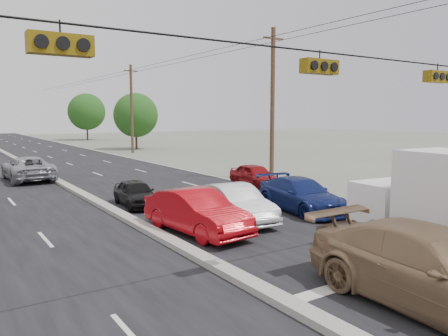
{
  "coord_description": "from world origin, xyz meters",
  "views": [
    {
      "loc": [
        -6.32,
        -7.68,
        4.28
      ],
      "look_at": [
        3.2,
        6.76,
        2.2
      ],
      "focal_mm": 35.0,
      "sensor_mm": 36.0,
      "label": 1
    }
  ],
  "objects_px": {
    "tan_sedan": "(436,271)",
    "queue_car_b": "(235,204)",
    "tree_right_mid": "(136,115)",
    "utility_pole_right_c": "(132,108)",
    "queue_car_a": "(136,193)",
    "queue_car_e": "(255,176)",
    "red_sedan": "(197,212)",
    "queue_car_d": "(301,195)",
    "tree_right_far": "(87,112)",
    "utility_pole_right_b": "(272,103)",
    "oncoming_far": "(28,169)"
  },
  "relations": [
    {
      "from": "tree_right_mid",
      "to": "tan_sedan",
      "type": "xyz_separation_m",
      "value": [
        -12.36,
        -47.54,
        -3.44
      ]
    },
    {
      "from": "red_sedan",
      "to": "oncoming_far",
      "type": "relative_size",
      "value": 0.84
    },
    {
      "from": "utility_pole_right_b",
      "to": "queue_car_a",
      "type": "relative_size",
      "value": 2.75
    },
    {
      "from": "queue_car_a",
      "to": "queue_car_b",
      "type": "bearing_deg",
      "value": -62.11
    },
    {
      "from": "tree_right_far",
      "to": "tan_sedan",
      "type": "height_order",
      "value": "tree_right_far"
    },
    {
      "from": "tree_right_far",
      "to": "red_sedan",
      "type": "bearing_deg",
      "value": -102.82
    },
    {
      "from": "queue_car_e",
      "to": "oncoming_far",
      "type": "bearing_deg",
      "value": 140.97
    },
    {
      "from": "queue_car_e",
      "to": "oncoming_far",
      "type": "distance_m",
      "value": 15.05
    },
    {
      "from": "tan_sedan",
      "to": "queue_car_a",
      "type": "distance_m",
      "value": 14.19
    },
    {
      "from": "tan_sedan",
      "to": "red_sedan",
      "type": "relative_size",
      "value": 1.28
    },
    {
      "from": "queue_car_e",
      "to": "red_sedan",
      "type": "bearing_deg",
      "value": -134.57
    },
    {
      "from": "queue_car_e",
      "to": "oncoming_far",
      "type": "xyz_separation_m",
      "value": [
        -11.0,
        10.28,
        0.12
      ]
    },
    {
      "from": "queue_car_b",
      "to": "oncoming_far",
      "type": "bearing_deg",
      "value": 112.55
    },
    {
      "from": "utility_pole_right_b",
      "to": "tree_right_far",
      "type": "bearing_deg",
      "value": 86.36
    },
    {
      "from": "tan_sedan",
      "to": "queue_car_d",
      "type": "bearing_deg",
      "value": 64.36
    },
    {
      "from": "utility_pole_right_b",
      "to": "queue_car_e",
      "type": "relative_size",
      "value": 2.51
    },
    {
      "from": "tree_right_mid",
      "to": "tan_sedan",
      "type": "relative_size",
      "value": 1.16
    },
    {
      "from": "red_sedan",
      "to": "queue_car_d",
      "type": "height_order",
      "value": "red_sedan"
    },
    {
      "from": "utility_pole_right_c",
      "to": "queue_car_e",
      "type": "xyz_separation_m",
      "value": [
        -2.9,
        -26.94,
        -4.43
      ]
    },
    {
      "from": "utility_pole_right_b",
      "to": "queue_car_b",
      "type": "bearing_deg",
      "value": -136.43
    },
    {
      "from": "queue_car_a",
      "to": "queue_car_e",
      "type": "height_order",
      "value": "queue_car_e"
    },
    {
      "from": "utility_pole_right_c",
      "to": "tan_sedan",
      "type": "distance_m",
      "value": 43.87
    },
    {
      "from": "tan_sedan",
      "to": "queue_car_e",
      "type": "relative_size",
      "value": 1.55
    },
    {
      "from": "utility_pole_right_c",
      "to": "tree_right_far",
      "type": "distance_m",
      "value": 30.2
    },
    {
      "from": "queue_car_a",
      "to": "queue_car_e",
      "type": "relative_size",
      "value": 0.91
    },
    {
      "from": "queue_car_d",
      "to": "tree_right_mid",
      "type": "bearing_deg",
      "value": 86.33
    },
    {
      "from": "utility_pole_right_b",
      "to": "oncoming_far",
      "type": "distance_m",
      "value": 16.77
    },
    {
      "from": "queue_car_d",
      "to": "queue_car_e",
      "type": "bearing_deg",
      "value": 77.45
    },
    {
      "from": "utility_pole_right_b",
      "to": "utility_pole_right_c",
      "type": "distance_m",
      "value": 25.0
    },
    {
      "from": "oncoming_far",
      "to": "queue_car_b",
      "type": "bearing_deg",
      "value": 105.43
    },
    {
      "from": "tan_sedan",
      "to": "red_sedan",
      "type": "xyz_separation_m",
      "value": [
        -1.24,
        8.37,
        -0.1
      ]
    },
    {
      "from": "utility_pole_right_c",
      "to": "oncoming_far",
      "type": "bearing_deg",
      "value": -129.84
    },
    {
      "from": "tree_right_far",
      "to": "tan_sedan",
      "type": "xyz_separation_m",
      "value": [
        -13.36,
        -72.54,
        -4.06
      ]
    },
    {
      "from": "oncoming_far",
      "to": "queue_car_e",
      "type": "bearing_deg",
      "value": 135.83
    },
    {
      "from": "utility_pole_right_b",
      "to": "queue_car_d",
      "type": "relative_size",
      "value": 1.97
    },
    {
      "from": "queue_car_a",
      "to": "queue_car_b",
      "type": "xyz_separation_m",
      "value": [
        2.2,
        -5.06,
        0.12
      ]
    },
    {
      "from": "utility_pole_right_b",
      "to": "red_sedan",
      "type": "bearing_deg",
      "value": -140.45
    },
    {
      "from": "queue_car_d",
      "to": "oncoming_far",
      "type": "height_order",
      "value": "oncoming_far"
    },
    {
      "from": "tan_sedan",
      "to": "queue_car_b",
      "type": "bearing_deg",
      "value": 84.92
    },
    {
      "from": "red_sedan",
      "to": "queue_car_e",
      "type": "distance_m",
      "value": 10.93
    },
    {
      "from": "tan_sedan",
      "to": "oncoming_far",
      "type": "bearing_deg",
      "value": 99.81
    },
    {
      "from": "oncoming_far",
      "to": "queue_car_d",
      "type": "bearing_deg",
      "value": 115.81
    },
    {
      "from": "tan_sedan",
      "to": "queue_car_e",
      "type": "xyz_separation_m",
      "value": [
        6.96,
        15.6,
        -0.22
      ]
    },
    {
      "from": "tree_right_mid",
      "to": "utility_pole_right_c",
      "type": "bearing_deg",
      "value": -116.57
    },
    {
      "from": "queue_car_a",
      "to": "queue_car_d",
      "type": "relative_size",
      "value": 0.72
    },
    {
      "from": "tree_right_far",
      "to": "red_sedan",
      "type": "distance_m",
      "value": 65.94
    },
    {
      "from": "tree_right_far",
      "to": "queue_car_b",
      "type": "distance_m",
      "value": 64.81
    },
    {
      "from": "red_sedan",
      "to": "oncoming_far",
      "type": "distance_m",
      "value": 17.73
    },
    {
      "from": "red_sedan",
      "to": "queue_car_e",
      "type": "height_order",
      "value": "red_sedan"
    },
    {
      "from": "tan_sedan",
      "to": "queue_car_e",
      "type": "bearing_deg",
      "value": 66.9
    }
  ]
}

